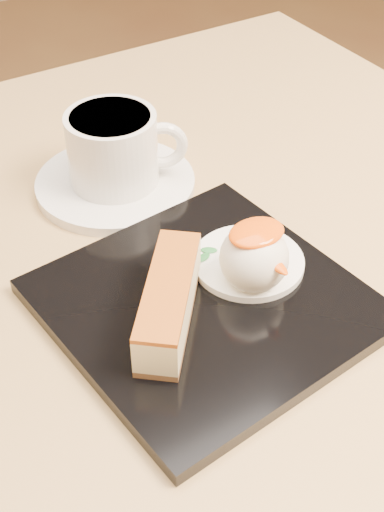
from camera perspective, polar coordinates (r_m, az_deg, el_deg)
table at (r=0.70m, az=-0.89°, el=-10.89°), size 0.80×0.80×0.72m
dessert_plate at (r=0.55m, az=1.09°, el=-3.84°), size 0.24×0.24×0.01m
cheesecake at (r=0.52m, az=-1.87°, el=-3.64°), size 0.10×0.11×0.04m
cream_smear at (r=0.57m, az=4.52°, el=-0.47°), size 0.09×0.09×0.01m
ice_cream_scoop at (r=0.54m, az=4.99°, el=-0.17°), size 0.05×0.05×0.05m
mango_sauce at (r=0.53m, az=5.18°, el=1.88°), size 0.04×0.03×0.01m
mint_sprig at (r=0.57m, az=0.76°, el=0.15°), size 0.03×0.02×0.00m
saucer at (r=0.68m, az=-6.15°, el=5.78°), size 0.15×0.15×0.01m
coffee_cup at (r=0.66m, az=-6.21°, el=8.64°), size 0.11×0.08×0.07m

